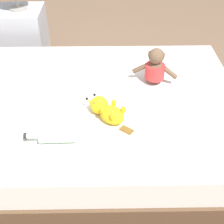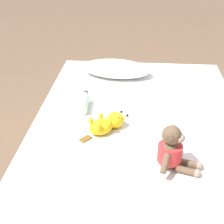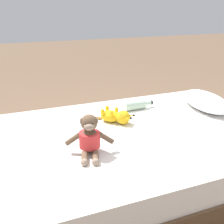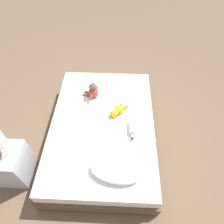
# 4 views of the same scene
# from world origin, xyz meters

# --- Properties ---
(ground_plane) EXTENTS (16.00, 16.00, 0.00)m
(ground_plane) POSITION_xyz_m (0.00, 0.00, 0.00)
(ground_plane) COLOR brown
(bed) EXTENTS (1.34, 1.95, 0.38)m
(bed) POSITION_xyz_m (0.00, 0.00, 0.19)
(bed) COLOR brown
(bed) RESTS_ON ground_plane
(plush_monkey) EXTENTS (0.24, 0.28, 0.24)m
(plush_monkey) POSITION_xyz_m (0.16, -0.45, 0.47)
(plush_monkey) COLOR brown
(plush_monkey) RESTS_ON bed
(plush_yellow_creature) EXTENTS (0.28, 0.26, 0.10)m
(plush_yellow_creature) POSITION_xyz_m (-0.19, -0.15, 0.43)
(plush_yellow_creature) COLOR yellow
(plush_yellow_creature) RESTS_ON bed
(glass_bottle) EXTENTS (0.08, 0.26, 0.08)m
(glass_bottle) POSITION_xyz_m (-0.37, 0.10, 0.42)
(glass_bottle) COLOR #B2D1B7
(glass_bottle) RESTS_ON bed
(nightstand) EXTENTS (0.37, 0.37, 0.53)m
(nightstand) POSITION_xyz_m (1.01, 0.57, 0.27)
(nightstand) COLOR #B2B2B7
(nightstand) RESTS_ON ground_plane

